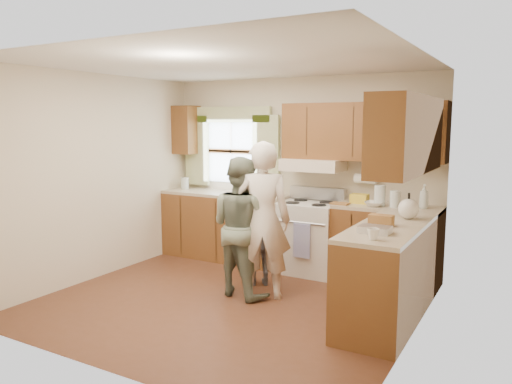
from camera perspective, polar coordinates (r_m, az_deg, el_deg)
The scene contains 6 objects.
room at distance 5.20m, azimuth -3.13°, elevation 0.63°, with size 3.80×3.80×3.80m.
kitchen_fixtures at distance 5.93m, azimuth 7.57°, elevation -2.54°, with size 3.80×2.25×2.15m.
stove at distance 6.45m, azimuth 6.11°, elevation -5.03°, with size 0.76×0.67×1.07m.
woman_left at distance 5.40m, azimuth 0.71°, elevation -3.28°, with size 0.63×0.41×1.72m, color beige.
woman_right at distance 5.52m, azimuth -1.70°, elevation -3.95°, with size 0.75×0.59×1.55m, color #1F3824.
child at distance 5.89m, azimuth 0.50°, elevation -6.06°, with size 0.57×0.24×0.97m, color slate.
Camera 1 is at (2.78, -4.34, 1.92)m, focal length 35.00 mm.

